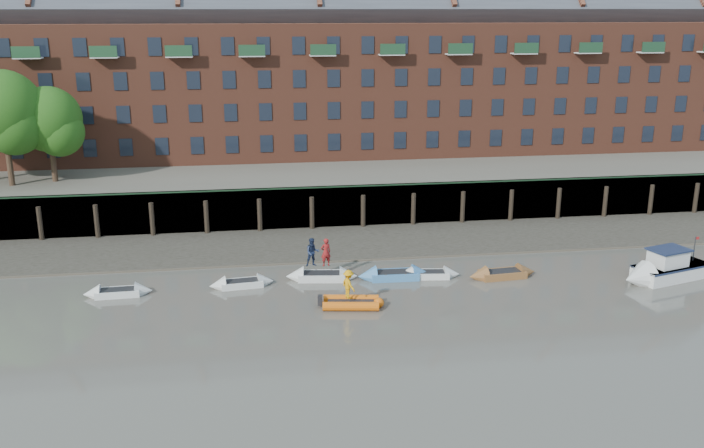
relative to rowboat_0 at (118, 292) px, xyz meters
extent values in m
plane|color=#5A564E|center=(14.78, -9.75, -0.21)|extent=(220.00, 220.00, 0.00)
cube|color=#3D382F|center=(14.78, 8.25, -0.21)|extent=(110.00, 8.00, 0.50)
cube|color=#4C4336|center=(14.78, 4.85, -0.21)|extent=(110.00, 1.60, 0.10)
cube|color=#2D2A26|center=(14.78, 12.65, 1.39)|extent=(110.00, 0.80, 3.20)
cylinder|color=black|center=(-7.22, 12.00, 1.09)|extent=(0.36, 0.36, 2.60)
cylinder|color=black|center=(-3.22, 12.00, 1.09)|extent=(0.36, 0.36, 2.60)
cylinder|color=black|center=(0.78, 12.00, 1.09)|extent=(0.36, 0.36, 2.60)
cylinder|color=black|center=(4.78, 12.00, 1.09)|extent=(0.36, 0.36, 2.60)
cylinder|color=black|center=(8.78, 12.00, 1.09)|extent=(0.36, 0.36, 2.60)
cylinder|color=black|center=(12.78, 12.00, 1.09)|extent=(0.36, 0.36, 2.60)
cylinder|color=black|center=(16.78, 12.00, 1.09)|extent=(0.36, 0.36, 2.60)
cylinder|color=black|center=(20.78, 12.00, 1.09)|extent=(0.36, 0.36, 2.60)
cylinder|color=black|center=(24.78, 12.00, 1.09)|extent=(0.36, 0.36, 2.60)
cylinder|color=black|center=(28.78, 12.00, 1.09)|extent=(0.36, 0.36, 2.60)
cylinder|color=black|center=(32.78, 12.00, 1.09)|extent=(0.36, 0.36, 2.60)
cylinder|color=black|center=(36.78, 12.00, 1.09)|extent=(0.36, 0.36, 2.60)
cylinder|color=black|center=(40.78, 12.00, 1.09)|extent=(0.36, 0.36, 2.60)
cylinder|color=black|center=(44.78, 12.00, 1.09)|extent=(0.36, 0.36, 2.60)
cube|color=#264C2D|center=(14.78, 12.35, 3.04)|extent=(110.00, 0.06, 0.10)
cube|color=#5E594D|center=(14.78, 26.25, 1.39)|extent=(110.00, 28.00, 3.20)
cube|color=brown|center=(14.78, 27.25, 8.99)|extent=(80.00, 10.00, 12.00)
cube|color=#42444C|center=(14.78, 27.25, 16.19)|extent=(80.60, 15.56, 15.56)
cube|color=black|center=(-11.22, 22.23, 4.79)|extent=(1.10, 0.12, 1.50)
cube|color=black|center=(-8.22, 22.23, 4.79)|extent=(1.10, 0.12, 1.50)
cube|color=black|center=(-5.22, 22.23, 4.79)|extent=(1.10, 0.12, 1.50)
cube|color=black|center=(-2.22, 22.23, 4.79)|extent=(1.10, 0.12, 1.50)
cube|color=black|center=(0.78, 22.23, 4.79)|extent=(1.10, 0.12, 1.50)
cube|color=black|center=(3.78, 22.23, 4.79)|extent=(1.10, 0.12, 1.50)
cube|color=black|center=(6.78, 22.23, 4.79)|extent=(1.10, 0.12, 1.50)
cube|color=black|center=(9.78, 22.23, 4.79)|extent=(1.10, 0.12, 1.50)
cube|color=black|center=(12.78, 22.23, 4.79)|extent=(1.10, 0.12, 1.50)
cube|color=black|center=(15.78, 22.23, 4.79)|extent=(1.10, 0.12, 1.50)
cube|color=black|center=(18.78, 22.23, 4.79)|extent=(1.10, 0.12, 1.50)
cube|color=black|center=(21.78, 22.23, 4.79)|extent=(1.10, 0.12, 1.50)
cube|color=black|center=(24.78, 22.23, 4.79)|extent=(1.10, 0.12, 1.50)
cube|color=black|center=(27.78, 22.23, 4.79)|extent=(1.10, 0.12, 1.50)
cube|color=black|center=(30.78, 22.23, 4.79)|extent=(1.10, 0.12, 1.50)
cube|color=black|center=(33.78, 22.23, 4.79)|extent=(1.10, 0.12, 1.50)
cube|color=black|center=(36.78, 22.23, 4.79)|extent=(1.10, 0.12, 1.50)
cube|color=black|center=(39.78, 22.23, 4.79)|extent=(1.10, 0.12, 1.50)
cube|color=black|center=(42.78, 22.23, 4.79)|extent=(1.10, 0.12, 1.50)
cube|color=black|center=(45.78, 22.23, 4.79)|extent=(1.10, 0.12, 1.50)
cube|color=black|center=(48.78, 22.23, 4.79)|extent=(1.10, 0.12, 1.50)
cube|color=black|center=(-11.22, 22.23, 7.59)|extent=(1.10, 0.12, 1.50)
cube|color=black|center=(-8.22, 22.23, 7.59)|extent=(1.10, 0.12, 1.50)
cube|color=black|center=(-5.22, 22.23, 7.59)|extent=(1.10, 0.12, 1.50)
cube|color=black|center=(-2.22, 22.23, 7.59)|extent=(1.10, 0.12, 1.50)
cube|color=black|center=(0.78, 22.23, 7.59)|extent=(1.10, 0.12, 1.50)
cube|color=black|center=(3.78, 22.23, 7.59)|extent=(1.10, 0.12, 1.50)
cube|color=black|center=(6.78, 22.23, 7.59)|extent=(1.10, 0.12, 1.50)
cube|color=black|center=(9.78, 22.23, 7.59)|extent=(1.10, 0.12, 1.50)
cube|color=black|center=(12.78, 22.23, 7.59)|extent=(1.10, 0.12, 1.50)
cube|color=black|center=(15.78, 22.23, 7.59)|extent=(1.10, 0.12, 1.50)
cube|color=black|center=(18.78, 22.23, 7.59)|extent=(1.10, 0.12, 1.50)
cube|color=black|center=(21.78, 22.23, 7.59)|extent=(1.10, 0.12, 1.50)
cube|color=black|center=(24.78, 22.23, 7.59)|extent=(1.10, 0.12, 1.50)
cube|color=black|center=(27.78, 22.23, 7.59)|extent=(1.10, 0.12, 1.50)
cube|color=black|center=(30.78, 22.23, 7.59)|extent=(1.10, 0.12, 1.50)
cube|color=black|center=(33.78, 22.23, 7.59)|extent=(1.10, 0.12, 1.50)
cube|color=black|center=(36.78, 22.23, 7.59)|extent=(1.10, 0.12, 1.50)
cube|color=black|center=(39.78, 22.23, 7.59)|extent=(1.10, 0.12, 1.50)
cube|color=black|center=(42.78, 22.23, 7.59)|extent=(1.10, 0.12, 1.50)
cube|color=black|center=(45.78, 22.23, 7.59)|extent=(1.10, 0.12, 1.50)
cube|color=black|center=(48.78, 22.23, 7.59)|extent=(1.10, 0.12, 1.50)
cube|color=black|center=(-11.22, 22.23, 10.39)|extent=(1.10, 0.12, 1.50)
cube|color=black|center=(-8.22, 22.23, 10.39)|extent=(1.10, 0.12, 1.50)
cube|color=black|center=(-5.22, 22.23, 10.39)|extent=(1.10, 0.12, 1.50)
cube|color=black|center=(-2.22, 22.23, 10.39)|extent=(1.10, 0.12, 1.50)
cube|color=black|center=(0.78, 22.23, 10.39)|extent=(1.10, 0.12, 1.50)
cube|color=black|center=(3.78, 22.23, 10.39)|extent=(1.10, 0.12, 1.50)
cube|color=black|center=(6.78, 22.23, 10.39)|extent=(1.10, 0.12, 1.50)
cube|color=black|center=(9.78, 22.23, 10.39)|extent=(1.10, 0.12, 1.50)
cube|color=black|center=(12.78, 22.23, 10.39)|extent=(1.10, 0.12, 1.50)
cube|color=black|center=(15.78, 22.23, 10.39)|extent=(1.10, 0.12, 1.50)
cube|color=black|center=(18.78, 22.23, 10.39)|extent=(1.10, 0.12, 1.50)
cube|color=black|center=(21.78, 22.23, 10.39)|extent=(1.10, 0.12, 1.50)
cube|color=black|center=(24.78, 22.23, 10.39)|extent=(1.10, 0.12, 1.50)
cube|color=black|center=(27.78, 22.23, 10.39)|extent=(1.10, 0.12, 1.50)
cube|color=black|center=(30.78, 22.23, 10.39)|extent=(1.10, 0.12, 1.50)
cube|color=black|center=(33.78, 22.23, 10.39)|extent=(1.10, 0.12, 1.50)
cube|color=black|center=(36.78, 22.23, 10.39)|extent=(1.10, 0.12, 1.50)
cube|color=black|center=(39.78, 22.23, 10.39)|extent=(1.10, 0.12, 1.50)
cube|color=black|center=(42.78, 22.23, 10.39)|extent=(1.10, 0.12, 1.50)
cube|color=black|center=(45.78, 22.23, 10.39)|extent=(1.10, 0.12, 1.50)
cube|color=black|center=(48.78, 22.23, 10.39)|extent=(1.10, 0.12, 1.50)
cube|color=black|center=(-11.22, 22.23, 13.19)|extent=(1.10, 0.12, 1.50)
cube|color=black|center=(-8.22, 22.23, 13.19)|extent=(1.10, 0.12, 1.50)
cube|color=black|center=(-5.22, 22.23, 13.19)|extent=(1.10, 0.12, 1.50)
cube|color=black|center=(-2.22, 22.23, 13.19)|extent=(1.10, 0.12, 1.50)
cube|color=black|center=(0.78, 22.23, 13.19)|extent=(1.10, 0.12, 1.50)
cube|color=black|center=(3.78, 22.23, 13.19)|extent=(1.10, 0.12, 1.50)
cube|color=black|center=(6.78, 22.23, 13.19)|extent=(1.10, 0.12, 1.50)
cube|color=black|center=(9.78, 22.23, 13.19)|extent=(1.10, 0.12, 1.50)
cube|color=black|center=(12.78, 22.23, 13.19)|extent=(1.10, 0.12, 1.50)
cube|color=black|center=(15.78, 22.23, 13.19)|extent=(1.10, 0.12, 1.50)
cube|color=black|center=(18.78, 22.23, 13.19)|extent=(1.10, 0.12, 1.50)
cube|color=black|center=(21.78, 22.23, 13.19)|extent=(1.10, 0.12, 1.50)
cube|color=black|center=(24.78, 22.23, 13.19)|extent=(1.10, 0.12, 1.50)
cube|color=black|center=(27.78, 22.23, 13.19)|extent=(1.10, 0.12, 1.50)
cube|color=black|center=(30.78, 22.23, 13.19)|extent=(1.10, 0.12, 1.50)
cube|color=black|center=(33.78, 22.23, 13.19)|extent=(1.10, 0.12, 1.50)
cube|color=black|center=(36.78, 22.23, 13.19)|extent=(1.10, 0.12, 1.50)
cube|color=black|center=(39.78, 22.23, 13.19)|extent=(1.10, 0.12, 1.50)
cube|color=black|center=(42.78, 22.23, 13.19)|extent=(1.10, 0.12, 1.50)
cube|color=black|center=(45.78, 22.23, 13.19)|extent=(1.10, 0.12, 1.50)
cube|color=black|center=(48.78, 22.23, 13.19)|extent=(1.10, 0.12, 1.50)
cylinder|color=#3A281C|center=(-10.22, 16.75, 5.37)|extent=(0.44, 0.44, 4.75)
sphere|color=#275B16|center=(-10.22, 16.75, 8.88)|extent=(6.08, 6.08, 6.08)
cylinder|color=#3A281C|center=(-7.22, 17.75, 4.99)|extent=(0.44, 0.44, 4.00)
sphere|color=#275B16|center=(-7.22, 17.75, 7.95)|extent=(5.12, 5.12, 5.12)
cube|color=silver|center=(0.00, 0.00, -0.01)|extent=(2.62, 1.26, 0.40)
cone|color=silver|center=(1.50, 0.06, -0.01)|extent=(1.05, 1.20, 1.16)
cone|color=silver|center=(-1.50, -0.06, -0.01)|extent=(1.05, 1.20, 1.16)
cube|color=black|center=(0.00, 0.00, 0.18)|extent=(2.18, 0.95, 0.06)
cube|color=silver|center=(7.33, 0.44, -0.01)|extent=(2.66, 1.42, 0.40)
cone|color=silver|center=(8.81, 0.60, -0.01)|extent=(1.11, 1.25, 1.15)
cone|color=silver|center=(5.86, 0.28, -0.01)|extent=(1.11, 1.25, 1.15)
cube|color=black|center=(7.33, 0.44, 0.17)|extent=(2.20, 1.09, 0.06)
cube|color=silver|center=(12.34, 0.94, 0.02)|extent=(3.06, 1.68, 0.46)
cone|color=silver|center=(14.03, 0.72, 0.02)|extent=(1.29, 1.45, 1.32)
cone|color=silver|center=(10.66, 1.15, 0.02)|extent=(1.29, 1.45, 1.32)
cube|color=black|center=(12.34, 0.94, 0.23)|extent=(2.54, 1.29, 0.06)
cube|color=#427EB7|center=(16.92, 0.45, 0.03)|extent=(3.03, 1.43, 0.47)
cone|color=#427EB7|center=(18.67, 0.40, 0.03)|extent=(1.20, 1.38, 1.35)
cone|color=#427EB7|center=(15.18, 0.49, 0.03)|extent=(1.20, 1.38, 1.35)
cube|color=black|center=(16.92, 0.45, 0.24)|extent=(2.52, 1.08, 0.06)
cube|color=silver|center=(19.14, 0.35, -0.01)|extent=(2.66, 1.44, 0.40)
cone|color=silver|center=(20.61, 0.18, -0.01)|extent=(1.12, 1.25, 1.15)
cone|color=silver|center=(17.67, 0.53, -0.01)|extent=(1.12, 1.25, 1.15)
cube|color=black|center=(19.14, 0.35, 0.17)|extent=(2.20, 1.10, 0.06)
cube|color=brown|center=(23.78, -0.35, 0.02)|extent=(2.98, 1.55, 0.45)
cone|color=brown|center=(25.45, -0.20, 0.02)|extent=(1.23, 1.39, 1.30)
cone|color=brown|center=(22.11, -0.50, 0.02)|extent=(1.23, 1.39, 1.30)
cube|color=black|center=(23.78, -0.35, 0.22)|extent=(2.47, 1.18, 0.06)
cylinder|color=#DE600F|center=(13.62, -3.19, 0.06)|extent=(3.24, 1.01, 0.53)
cylinder|color=#DE600F|center=(13.45, -4.30, 0.06)|extent=(3.24, 1.01, 0.53)
sphere|color=#DE600F|center=(15.11, -3.99, 0.06)|extent=(0.61, 0.61, 0.61)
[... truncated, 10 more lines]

